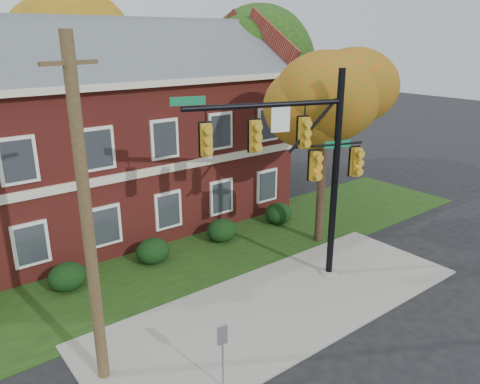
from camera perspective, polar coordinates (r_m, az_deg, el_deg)
ground at (r=16.25m, az=7.73°, el=-15.02°), size 120.00×120.00×0.00m
sidewalk at (r=16.82m, az=5.24°, el=-13.49°), size 14.00×5.00×0.08m
grass_strip at (r=20.27m, az=-4.53°, el=-7.63°), size 30.00×6.00×0.04m
apartment_building at (r=22.99m, az=-17.45°, el=7.79°), size 18.80×8.80×9.74m
hedge_left at (r=18.57m, az=-20.29°, el=-9.65°), size 1.40×1.26×1.05m
hedge_center at (r=19.70m, az=-10.59°, el=-7.08°), size 1.40×1.26×1.05m
hedge_right at (r=21.35m, az=-2.25°, el=-4.69°), size 1.40×1.26×1.05m
hedge_far_right at (r=23.41m, az=4.71°, el=-2.60°), size 1.40×1.26×1.05m
tree_near_right at (r=20.17m, az=11.22°, el=11.73°), size 4.50×4.25×8.58m
tree_right_rear at (r=29.29m, az=3.18°, el=16.89°), size 6.30×5.95×10.62m
tree_far_rear at (r=30.50m, az=-21.33°, el=17.15°), size 6.84×6.46×11.52m
traffic_signal at (r=16.55m, az=7.48°, el=4.26°), size 6.78×2.40×7.90m
utility_pole at (r=12.02m, az=-18.13°, el=-3.55°), size 1.40×0.41×9.07m
sign_post at (r=12.69m, az=-2.15°, el=-18.34°), size 0.28×0.09×1.95m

